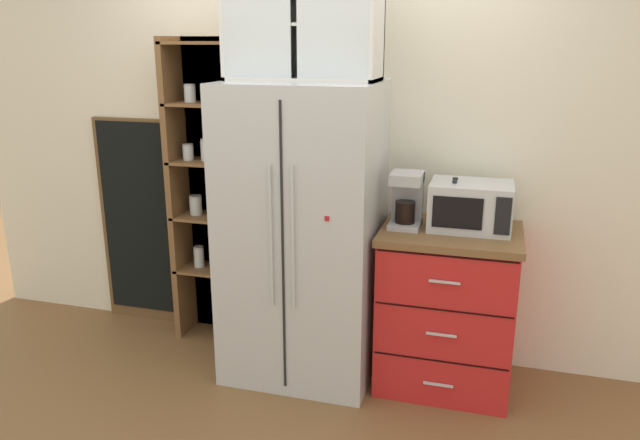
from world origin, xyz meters
The scene contains 12 objects.
ground_plane centered at (0.00, 0.00, 0.00)m, with size 10.68×10.68×0.00m, color brown.
wall_back_cream centered at (0.00, 0.40, 1.27)m, with size 4.98×0.10×2.55m, color silver.
refrigerator centered at (0.00, -0.01, 0.86)m, with size 0.86×0.73×1.72m.
pantry_shelf_column centered at (-0.71, 0.29, 1.01)m, with size 0.52×0.29×1.96m.
counter_cabinet centered at (0.83, 0.06, 0.47)m, with size 0.76×0.62×0.93m.
microwave centered at (0.93, 0.11, 1.06)m, with size 0.44×0.33×0.26m.
coffee_maker centered at (0.58, 0.06, 1.09)m, with size 0.17×0.20×0.31m.
mug_red centered at (0.84, 0.01, 0.98)m, with size 0.11×0.07×0.08m.
bottle_clear centered at (0.83, 0.11, 1.06)m, with size 0.07×0.07×0.28m.
bottle_cobalt centered at (0.83, 0.07, 1.06)m, with size 0.06×0.06×0.28m.
upper_cabinet centered at (0.00, 0.04, 2.01)m, with size 0.82×0.32×0.58m.
chalkboard_menu centered at (-1.29, 0.33, 0.72)m, with size 0.60×0.04×1.44m.
Camera 1 is at (1.02, -3.21, 1.93)m, focal length 34.20 mm.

